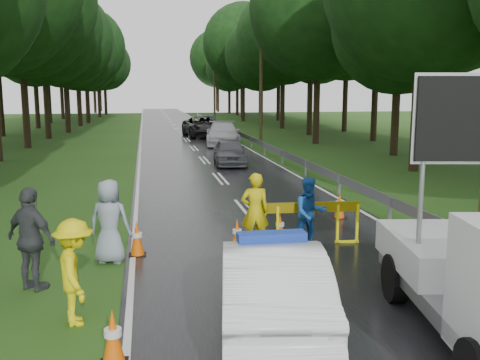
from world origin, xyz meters
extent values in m
plane|color=#224313|center=(0.00, 0.00, 0.00)|extent=(160.00, 160.00, 0.00)
cube|color=black|center=(0.00, 30.00, 0.01)|extent=(7.00, 140.00, 0.02)
cylinder|color=gray|center=(3.70, 0.00, 0.35)|extent=(0.12, 0.12, 0.70)
cube|color=gray|center=(3.70, 30.00, 0.55)|extent=(0.05, 60.00, 0.30)
cylinder|color=#41351E|center=(5.20, 28.00, 5.00)|extent=(0.24, 0.24, 10.00)
cube|color=#41351E|center=(5.20, 28.00, 9.20)|extent=(1.40, 0.08, 0.08)
cylinder|color=#41351E|center=(5.20, 54.00, 5.00)|extent=(0.24, 0.24, 10.00)
cube|color=#41351E|center=(5.20, 54.00, 9.20)|extent=(1.40, 0.08, 0.08)
imported|color=white|center=(-1.19, -2.15, 0.69)|extent=(2.06, 4.35, 1.38)
cube|color=#1938A5|center=(-1.19, -2.15, 1.45)|extent=(1.06, 0.44, 0.14)
cube|color=silver|center=(2.08, -1.83, 0.95)|extent=(2.46, 2.70, 0.55)
cube|color=black|center=(2.01, -2.22, 3.19)|extent=(1.89, 0.43, 1.29)
cylinder|color=black|center=(1.18, -1.48, 0.42)|extent=(0.41, 0.87, 0.84)
cube|color=#F0EB0D|center=(-0.49, 2.16, 0.48)|extent=(0.06, 0.06, 0.96)
cube|color=#F0EB0D|center=(-0.01, 2.13, 0.48)|extent=(0.06, 0.06, 0.96)
cube|color=#F0EB0D|center=(1.43, 2.05, 0.48)|extent=(0.06, 0.06, 0.96)
cube|color=#F0EB0D|center=(1.91, 2.02, 0.48)|extent=(0.06, 0.06, 0.96)
cube|color=#F2CC00|center=(0.71, 2.09, 0.92)|extent=(2.50, 0.19, 0.24)
imported|color=#D2C10B|center=(-0.58, 2.00, 0.89)|extent=(0.68, 0.48, 1.78)
imported|color=#184C9D|center=(0.69, 1.89, 0.83)|extent=(0.82, 0.65, 1.66)
imported|color=yellow|center=(-4.14, -1.43, 0.84)|extent=(0.85, 1.20, 1.68)
imported|color=#3A3D41|center=(-5.09, 0.20, 0.96)|extent=(1.18, 1.05, 1.92)
imported|color=#8693A1|center=(-3.80, 1.58, 0.90)|extent=(1.01, 0.82, 1.79)
imported|color=#3D4044|center=(1.05, 16.04, 0.65)|extent=(1.83, 3.92, 1.30)
imported|color=#9FA2A7|center=(2.12, 25.80, 0.77)|extent=(2.81, 5.57, 1.55)
imported|color=black|center=(1.51, 32.33, 0.82)|extent=(3.15, 6.08, 1.64)
imported|color=#3E3F45|center=(2.50, 38.33, 0.69)|extent=(1.81, 4.32, 1.39)
cone|color=#F15C07|center=(-3.50, -2.90, 0.41)|extent=(0.31, 0.31, 0.78)
cube|color=black|center=(-1.00, 2.00, 0.02)|extent=(0.35, 0.35, 0.03)
cone|color=#F15C07|center=(-1.00, 2.00, 0.38)|extent=(0.28, 0.28, 0.71)
cube|color=black|center=(0.14, 2.50, 0.01)|extent=(0.34, 0.34, 0.03)
cone|color=#F15C07|center=(0.14, 2.50, 0.37)|extent=(0.28, 0.28, 0.70)
cube|color=black|center=(-3.25, 1.94, 0.02)|extent=(0.38, 0.38, 0.03)
cone|color=#F15C07|center=(-3.25, 1.94, 0.41)|extent=(0.31, 0.31, 0.77)
cube|color=black|center=(2.40, 4.50, 0.02)|extent=(0.36, 0.36, 0.03)
cone|color=#F15C07|center=(2.40, 4.50, 0.39)|extent=(0.30, 0.30, 0.75)
camera|label=1|loc=(-3.00, -9.68, 3.61)|focal=40.00mm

